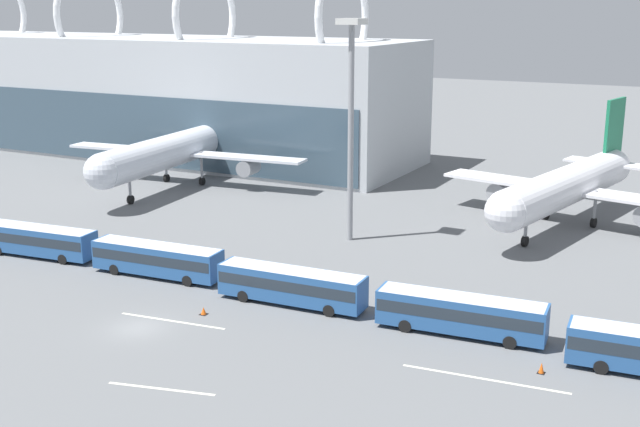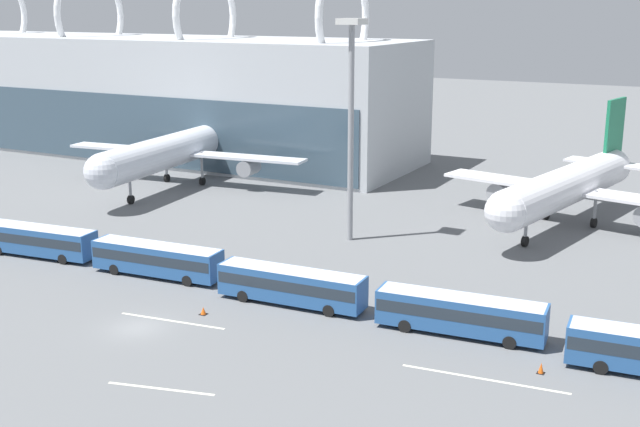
% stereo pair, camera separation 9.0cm
% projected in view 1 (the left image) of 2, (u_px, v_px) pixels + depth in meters
% --- Properties ---
extents(ground_plane, '(440.00, 440.00, 0.00)m').
position_uv_depth(ground_plane, '(138.00, 328.00, 62.07)').
color(ground_plane, slate).
extents(terminal_building, '(116.22, 24.39, 30.74)m').
position_uv_depth(terminal_building, '(95.00, 89.00, 140.53)').
color(terminal_building, '#B2B7BC').
rests_on(terminal_building, ground_plane).
extents(airliner_at_gate_near, '(36.34, 38.11, 13.05)m').
position_uv_depth(airliner_at_gate_near, '(180.00, 148.00, 110.44)').
color(airliner_at_gate_near, silver).
rests_on(airliner_at_gate_near, ground_plane).
extents(airliner_at_gate_far, '(31.19, 34.50, 13.20)m').
position_uv_depth(airliner_at_gate_far, '(570.00, 185.00, 90.19)').
color(airliner_at_gate_far, white).
rests_on(airliner_at_gate_far, ground_plane).
extents(shuttle_bus_0, '(12.97, 3.96, 3.01)m').
position_uv_depth(shuttle_bus_0, '(37.00, 239.00, 79.32)').
color(shuttle_bus_0, '#285693').
rests_on(shuttle_bus_0, ground_plane).
extents(shuttle_bus_1, '(12.93, 3.60, 3.01)m').
position_uv_depth(shuttle_bus_1, '(157.00, 258.00, 73.39)').
color(shuttle_bus_1, '#285693').
rests_on(shuttle_bus_1, ground_plane).
extents(shuttle_bus_2, '(12.89, 3.32, 3.01)m').
position_uv_depth(shuttle_bus_2, '(291.00, 284.00, 66.51)').
color(shuttle_bus_2, '#285693').
rests_on(shuttle_bus_2, ground_plane).
extents(shuttle_bus_3, '(12.94, 3.70, 3.01)m').
position_uv_depth(shuttle_bus_3, '(461.00, 312.00, 60.39)').
color(shuttle_bus_3, '#285693').
rests_on(shuttle_bus_3, ground_plane).
extents(floodlight_mast, '(2.46, 2.46, 22.96)m').
position_uv_depth(floodlight_mast, '(351.00, 101.00, 81.71)').
color(floodlight_mast, gray).
rests_on(floodlight_mast, ground_plane).
extents(lane_stripe_1, '(11.24, 1.34, 0.01)m').
position_uv_depth(lane_stripe_1, '(484.00, 379.00, 53.56)').
color(lane_stripe_1, silver).
rests_on(lane_stripe_1, ground_plane).
extents(lane_stripe_2, '(9.26, 1.42, 0.01)m').
position_uv_depth(lane_stripe_2, '(172.00, 321.00, 63.40)').
color(lane_stripe_2, silver).
rests_on(lane_stripe_2, ground_plane).
extents(lane_stripe_4, '(7.29, 2.07, 0.01)m').
position_uv_depth(lane_stripe_4, '(161.00, 389.00, 52.19)').
color(lane_stripe_4, silver).
rests_on(lane_stripe_4, ground_plane).
extents(lane_stripe_5, '(9.40, 3.37, 0.01)m').
position_uv_depth(lane_stripe_5, '(74.00, 259.00, 79.02)').
color(lane_stripe_5, silver).
rests_on(lane_stripe_5, ground_plane).
extents(traffic_cone_1, '(0.61, 0.61, 0.62)m').
position_uv_depth(traffic_cone_1, '(204.00, 311.00, 64.67)').
color(traffic_cone_1, black).
rests_on(traffic_cone_1, ground_plane).
extents(traffic_cone_2, '(0.51, 0.51, 0.77)m').
position_uv_depth(traffic_cone_2, '(541.00, 368.00, 54.32)').
color(traffic_cone_2, black).
rests_on(traffic_cone_2, ground_plane).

